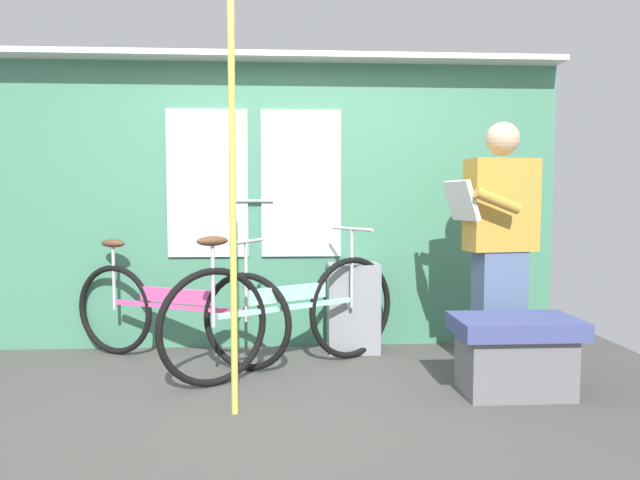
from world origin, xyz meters
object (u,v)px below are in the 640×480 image
bicycle_leaning_behind (287,313)px  passenger_reading_newspaper (499,241)px  bicycle_near_door (176,312)px  trash_bin_by_wall (353,307)px  handrail_pole (233,210)px  bench_seat_corner (515,353)px

bicycle_leaning_behind → passenger_reading_newspaper: 1.46m
bicycle_near_door → bicycle_leaning_behind: bicycle_leaning_behind is taller
trash_bin_by_wall → bicycle_near_door: bearing=-170.5°
bicycle_leaning_behind → handrail_pole: size_ratio=0.71×
bicycle_leaning_behind → passenger_reading_newspaper: passenger_reading_newspaper is taller
trash_bin_by_wall → handrail_pole: size_ratio=0.31×
bicycle_near_door → passenger_reading_newspaper: passenger_reading_newspaper is taller
passenger_reading_newspaper → trash_bin_by_wall: bearing=-40.5°
trash_bin_by_wall → handrail_pole: 1.62m
bicycle_near_door → trash_bin_by_wall: bearing=34.8°
trash_bin_by_wall → bench_seat_corner: (0.82, -1.00, -0.09)m
passenger_reading_newspaper → trash_bin_by_wall: (-0.89, 0.55, -0.53)m
bicycle_leaning_behind → bench_seat_corner: (1.31, -0.53, -0.14)m
bicycle_near_door → trash_bin_by_wall: 1.27m
passenger_reading_newspaper → bench_seat_corner: bearing=73.2°
passenger_reading_newspaper → handrail_pole: size_ratio=0.76×
handrail_pole → bicycle_near_door: bearing=116.1°
passenger_reading_newspaper → bench_seat_corner: 0.77m
bicycle_near_door → bench_seat_corner: 2.23m
bicycle_near_door → bench_seat_corner: bicycle_near_door is taller
bicycle_leaning_behind → passenger_reading_newspaper: size_ratio=0.95×
bicycle_leaning_behind → passenger_reading_newspaper: bearing=-35.3°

